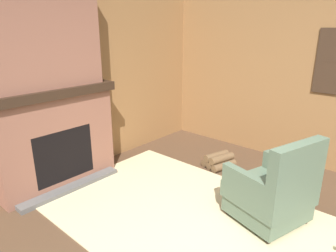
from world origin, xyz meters
The scene contains 7 objects.
wood_panel_wall_left centered at (-2.82, 0.00, 1.33)m, with size 0.06×6.18×2.67m.
fireplace_hearth centered at (-2.60, 0.00, 0.64)m, with size 0.57×1.61×1.29m.
chimney_breast centered at (-2.61, 0.00, 1.97)m, with size 0.32×1.33×1.35m.
area_rug centered at (-0.61, 0.53, 0.01)m, with size 3.81×2.09×0.01m.
armchair centered at (-0.17, 1.03, 0.35)m, with size 0.87×0.89×0.98m.
firewood_stack centered at (-1.30, 1.82, 0.09)m, with size 0.44×0.49×0.21m.
storage_case centered at (-2.65, 0.28, 1.35)m, with size 0.17×0.27×0.12m.
Camera 1 is at (0.82, -1.74, 1.97)m, focal length 32.00 mm.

